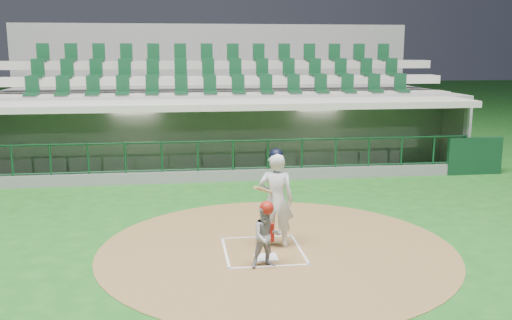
# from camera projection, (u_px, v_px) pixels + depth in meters

# --- Properties ---
(ground) EXTENTS (120.00, 120.00, 0.00)m
(ground) POSITION_uv_depth(u_px,v_px,m) (261.00, 246.00, 11.68)
(ground) COLOR #164F17
(ground) RESTS_ON ground
(dirt_circle) EXTENTS (7.20, 7.20, 0.01)m
(dirt_circle) POSITION_uv_depth(u_px,v_px,m) (277.00, 249.00, 11.53)
(dirt_circle) COLOR brown
(dirt_circle) RESTS_ON ground
(home_plate) EXTENTS (0.43, 0.43, 0.02)m
(home_plate) POSITION_uv_depth(u_px,v_px,m) (266.00, 257.00, 11.00)
(home_plate) COLOR silver
(home_plate) RESTS_ON dirt_circle
(batter_box_chalk) EXTENTS (1.55, 1.80, 0.01)m
(batter_box_chalk) POSITION_uv_depth(u_px,v_px,m) (263.00, 251.00, 11.39)
(batter_box_chalk) COLOR white
(batter_box_chalk) RESTS_ON ground
(dugout_structure) EXTENTS (16.40, 3.70, 3.00)m
(dugout_structure) POSITION_uv_depth(u_px,v_px,m) (226.00, 141.00, 19.12)
(dugout_structure) COLOR slate
(dugout_structure) RESTS_ON ground
(seating_deck) EXTENTS (17.00, 6.72, 5.15)m
(seating_deck) POSITION_uv_depth(u_px,v_px,m) (221.00, 117.00, 22.02)
(seating_deck) COLOR gray
(seating_deck) RESTS_ON ground
(batter) EXTENTS (0.94, 0.95, 2.02)m
(batter) POSITION_uv_depth(u_px,v_px,m) (276.00, 198.00, 11.49)
(batter) COLOR silver
(batter) RESTS_ON dirt_circle
(catcher) EXTENTS (0.63, 0.53, 1.25)m
(catcher) POSITION_uv_depth(u_px,v_px,m) (267.00, 235.00, 10.45)
(catcher) COLOR gray
(catcher) RESTS_ON dirt_circle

